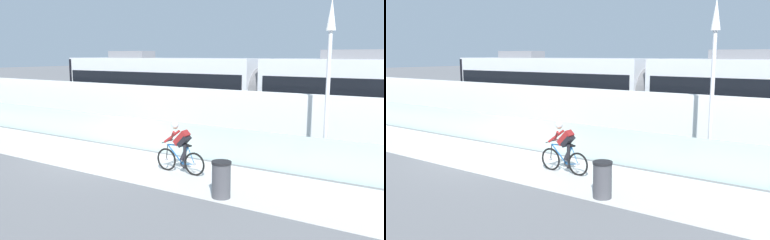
{
  "view_description": "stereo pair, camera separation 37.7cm",
  "coord_description": "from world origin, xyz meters",
  "views": [
    {
      "loc": [
        10.46,
        -10.02,
        3.61
      ],
      "look_at": [
        2.29,
        2.35,
        1.25
      ],
      "focal_mm": 38.37,
      "sensor_mm": 36.0,
      "label": 1
    },
    {
      "loc": [
        10.77,
        -9.81,
        3.61
      ],
      "look_at": [
        2.29,
        2.35,
        1.25
      ],
      "focal_mm": 38.37,
      "sensor_mm": 36.0,
      "label": 2
    }
  ],
  "objects": [
    {
      "name": "tram_rail_far",
      "position": [
        0.0,
        7.57,
        0.0
      ],
      "size": [
        32.0,
        0.08,
        0.01
      ],
      "primitive_type": "cube",
      "color": "#595654",
      "rests_on": "ground"
    },
    {
      "name": "tram_rail_near",
      "position": [
        0.0,
        6.13,
        0.0
      ],
      "size": [
        32.0,
        0.08,
        0.01
      ],
      "primitive_type": "cube",
      "color": "#595654",
      "rests_on": "ground"
    },
    {
      "name": "cyclist_on_bike",
      "position": [
        3.41,
        0.0,
        0.78
      ],
      "size": [
        1.77,
        0.58,
        1.61
      ],
      "color": "black",
      "rests_on": "ground"
    },
    {
      "name": "bike_path_deck",
      "position": [
        0.0,
        0.0,
        0.01
      ],
      "size": [
        32.0,
        3.2,
        0.01
      ],
      "primitive_type": "cube",
      "color": "silver",
      "rests_on": "ground"
    },
    {
      "name": "lamp_post_antenna",
      "position": [
        7.18,
        2.15,
        3.29
      ],
      "size": [
        0.28,
        0.28,
        5.2
      ],
      "color": "gray",
      "rests_on": "ground"
    },
    {
      "name": "tram",
      "position": [
        3.11,
        6.85,
        1.89
      ],
      "size": [
        22.56,
        2.54,
        3.81
      ],
      "color": "silver",
      "rests_on": "ground"
    },
    {
      "name": "ground_plane",
      "position": [
        0.0,
        0.0,
        0.0
      ],
      "size": [
        200.0,
        200.0,
        0.0
      ],
      "primitive_type": "plane",
      "color": "slate"
    },
    {
      "name": "trash_bin",
      "position": [
        5.55,
        -1.25,
        0.48
      ],
      "size": [
        0.51,
        0.51,
        0.96
      ],
      "color": "#47474C",
      "rests_on": "ground"
    },
    {
      "name": "glass_parapet",
      "position": [
        0.0,
        1.85,
        0.6
      ],
      "size": [
        32.0,
        0.05,
        1.2
      ],
      "primitive_type": "cube",
      "color": "#ADC6C1",
      "rests_on": "ground"
    },
    {
      "name": "concrete_barrier_wall",
      "position": [
        0.0,
        3.65,
        1.15
      ],
      "size": [
        32.0,
        0.36,
        2.29
      ],
      "primitive_type": "cube",
      "color": "silver",
      "rests_on": "ground"
    }
  ]
}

